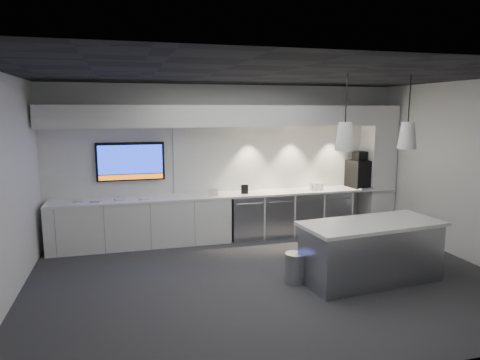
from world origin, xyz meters
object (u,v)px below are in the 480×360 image
object	(u,v)px
wall_tv	(131,161)
island	(371,251)
bin	(295,268)
coffee_machine	(359,172)

from	to	relation	value
wall_tv	island	distance (m)	4.55
island	wall_tv	bearing A→B (deg)	133.97
bin	island	bearing A→B (deg)	-11.31
wall_tv	island	xyz separation A→B (m)	(3.36, -2.85, -1.11)
bin	coffee_machine	distance (m)	3.53
wall_tv	coffee_machine	world-z (taller)	wall_tv
wall_tv	coffee_machine	distance (m)	4.69
wall_tv	bin	size ratio (longest dim) A/B	2.84
wall_tv	bin	world-z (taller)	wall_tv
island	coffee_machine	bearing A→B (deg)	57.66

